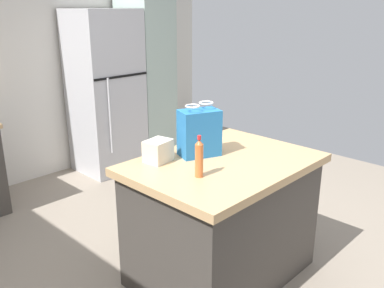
{
  "coord_description": "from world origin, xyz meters",
  "views": [
    {
      "loc": [
        -1.96,
        -1.8,
        1.91
      ],
      "look_at": [
        0.12,
        0.2,
        0.95
      ],
      "focal_mm": 39.22,
      "sensor_mm": 36.0,
      "label": 1
    }
  ],
  "objects_px": {
    "refrigerator": "(106,93)",
    "bottle": "(199,158)",
    "tall_cabinet": "(147,72)",
    "shopping_bag": "(199,132)",
    "small_box": "(158,151)",
    "kitchen_island": "(222,219)"
  },
  "relations": [
    {
      "from": "tall_cabinet",
      "to": "shopping_bag",
      "type": "height_order",
      "value": "tall_cabinet"
    },
    {
      "from": "tall_cabinet",
      "to": "refrigerator",
      "type": "bearing_deg",
      "value": -179.98
    },
    {
      "from": "kitchen_island",
      "to": "tall_cabinet",
      "type": "distance_m",
      "value": 2.81
    },
    {
      "from": "shopping_bag",
      "to": "refrigerator",
      "type": "bearing_deg",
      "value": 71.24
    },
    {
      "from": "kitchen_island",
      "to": "refrigerator",
      "type": "relative_size",
      "value": 0.68
    },
    {
      "from": "bottle",
      "to": "shopping_bag",
      "type": "bearing_deg",
      "value": 42.8
    },
    {
      "from": "shopping_bag",
      "to": "small_box",
      "type": "distance_m",
      "value": 0.32
    },
    {
      "from": "tall_cabinet",
      "to": "small_box",
      "type": "xyz_separation_m",
      "value": [
        -1.66,
        -2.07,
        -0.13
      ]
    },
    {
      "from": "kitchen_island",
      "to": "shopping_bag",
      "type": "distance_m",
      "value": 0.64
    },
    {
      "from": "kitchen_island",
      "to": "refrigerator",
      "type": "height_order",
      "value": "refrigerator"
    },
    {
      "from": "bottle",
      "to": "small_box",
      "type": "bearing_deg",
      "value": 89.41
    },
    {
      "from": "refrigerator",
      "to": "tall_cabinet",
      "type": "height_order",
      "value": "tall_cabinet"
    },
    {
      "from": "kitchen_island",
      "to": "refrigerator",
      "type": "distance_m",
      "value": 2.53
    },
    {
      "from": "small_box",
      "to": "kitchen_island",
      "type": "bearing_deg",
      "value": -44.23
    },
    {
      "from": "refrigerator",
      "to": "tall_cabinet",
      "type": "relative_size",
      "value": 0.85
    },
    {
      "from": "refrigerator",
      "to": "bottle",
      "type": "relative_size",
      "value": 7.04
    },
    {
      "from": "kitchen_island",
      "to": "tall_cabinet",
      "type": "bearing_deg",
      "value": 60.67
    },
    {
      "from": "refrigerator",
      "to": "tall_cabinet",
      "type": "xyz_separation_m",
      "value": [
        0.63,
        0.0,
        0.17
      ]
    },
    {
      "from": "shopping_bag",
      "to": "small_box",
      "type": "relative_size",
      "value": 2.1
    },
    {
      "from": "kitchen_island",
      "to": "bottle",
      "type": "xyz_separation_m",
      "value": [
        -0.32,
        -0.07,
        0.57
      ]
    },
    {
      "from": "tall_cabinet",
      "to": "bottle",
      "type": "distance_m",
      "value": 2.96
    },
    {
      "from": "shopping_bag",
      "to": "small_box",
      "type": "bearing_deg",
      "value": 158.42
    }
  ]
}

